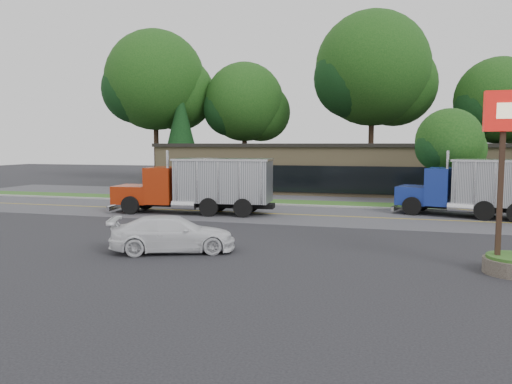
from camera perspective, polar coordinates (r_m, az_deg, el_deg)
ground at (r=21.76m, az=-2.53°, el=-5.75°), size 140.00×140.00×0.00m
road at (r=30.32m, az=2.83°, el=-2.55°), size 60.00×8.00×0.02m
center_line at (r=30.32m, az=2.83°, el=-2.55°), size 60.00×0.12×0.01m
curb at (r=34.39m, az=4.41°, el=-1.61°), size 60.00×0.30×0.12m
grass_verge at (r=36.14m, az=4.98°, el=-1.26°), size 60.00×3.40×0.03m
far_parking at (r=41.03m, az=6.29°, el=-0.47°), size 60.00×7.00×0.02m
strip_mall at (r=46.55m, az=9.98°, el=2.65°), size 32.00×12.00×4.00m
tree_far_a at (r=59.12m, az=-11.22°, el=11.90°), size 12.01×11.31×17.14m
tree_far_b at (r=57.01m, az=-1.16°, el=9.82°), size 9.39×8.83×13.39m
tree_far_c at (r=54.95m, az=13.38°, el=12.97°), size 12.66×11.91×18.05m
tree_far_d at (r=54.31m, az=26.09°, el=8.95°), size 8.83×8.31×12.60m
evergreen_left at (r=55.18m, az=-8.57°, el=6.90°), size 4.52×4.52×10.28m
tree_verge at (r=35.47m, az=21.31°, el=5.06°), size 4.63×4.36×6.60m
dump_truck_red at (r=30.50m, az=-6.16°, el=0.90°), size 10.02×3.44×3.36m
dump_truck_blue at (r=31.53m, az=23.89°, el=0.59°), size 8.23×4.49×3.36m
rally_car at (r=20.03m, az=-9.45°, el=-4.74°), size 5.26×3.65×1.41m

